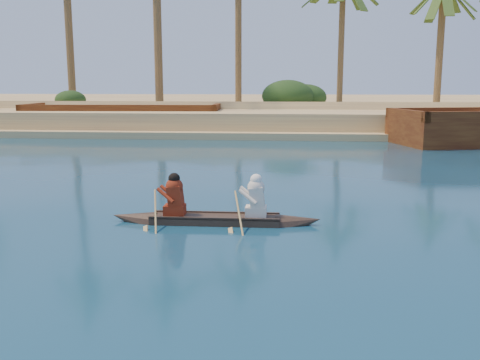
# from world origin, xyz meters

# --- Properties ---
(sandy_embankment) EXTENTS (150.00, 51.00, 1.50)m
(sandy_embankment) POSITION_xyz_m (0.00, 46.89, 0.53)
(sandy_embankment) COLOR #E4CC80
(sandy_embankment) RESTS_ON ground
(palm_grove) EXTENTS (110.00, 14.00, 16.00)m
(palm_grove) POSITION_xyz_m (0.00, 35.00, 8.00)
(palm_grove) COLOR #314E1B
(palm_grove) RESTS_ON ground
(shrub_cluster) EXTENTS (100.00, 6.00, 2.40)m
(shrub_cluster) POSITION_xyz_m (0.00, 31.50, 1.20)
(shrub_cluster) COLOR #193A15
(shrub_cluster) RESTS_ON ground
(canoe) EXTENTS (4.43, 0.63, 1.22)m
(canoe) POSITION_xyz_m (4.33, 5.55, 0.23)
(canoe) COLOR #3E2E22
(canoe) RESTS_ON ground
(barge_mid) EXTENTS (11.91, 4.46, 1.96)m
(barge_mid) POSITION_xyz_m (-4.25, 27.00, 0.68)
(barge_mid) COLOR brown
(barge_mid) RESTS_ON ground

